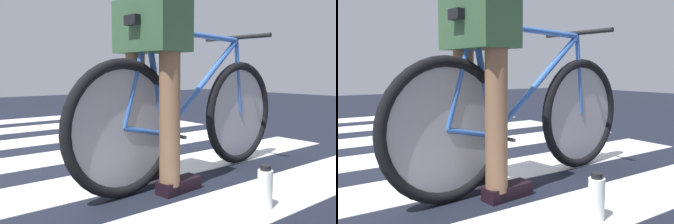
% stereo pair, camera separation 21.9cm
% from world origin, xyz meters
% --- Properties ---
extents(bicycle_1_of_2, '(1.73, 0.52, 0.93)m').
position_xyz_m(bicycle_1_of_2, '(0.86, -1.17, 0.41)').
color(bicycle_1_of_2, black).
rests_on(bicycle_1_of_2, ground).
extents(cyclist_1_of_2, '(0.35, 0.43, 1.03)m').
position_xyz_m(cyclist_1_of_2, '(0.55, -1.20, 0.69)').
color(cyclist_1_of_2, brown).
rests_on(cyclist_1_of_2, ground).
extents(water_bottle, '(0.07, 0.07, 0.21)m').
position_xyz_m(water_bottle, '(0.78, -1.78, 0.12)').
color(water_bottle, white).
rests_on(water_bottle, ground).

